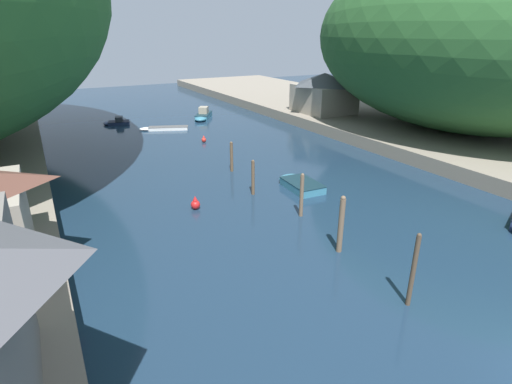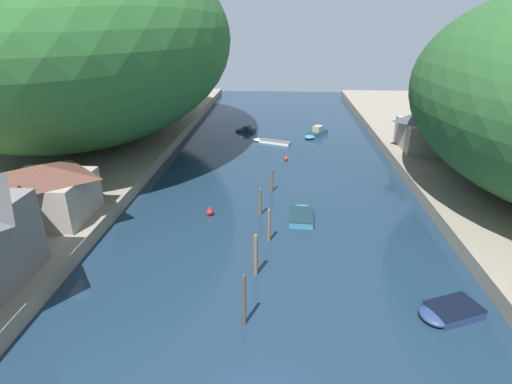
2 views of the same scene
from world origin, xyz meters
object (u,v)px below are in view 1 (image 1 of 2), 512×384
(boat_far_right_bank, at_px, (162,128))
(person_on_quay, at_px, (22,314))
(boat_cabin_cruiser, at_px, (299,183))
(boat_navy_launch, at_px, (116,122))
(right_bank_cottage, at_px, (324,92))
(boat_near_quay, at_px, (203,115))
(channel_buoy_far, at_px, (195,204))
(channel_buoy_near, at_px, (204,140))

(boat_far_right_bank, relative_size, person_on_quay, 3.71)
(boat_cabin_cruiser, bearing_deg, boat_navy_launch, 108.29)
(right_bank_cottage, xyz_separation_m, boat_navy_launch, (-25.91, 12.00, -3.75))
(boat_near_quay, height_order, channel_buoy_far, boat_near_quay)
(channel_buoy_far, bearing_deg, person_on_quay, -135.00)
(boat_near_quay, xyz_separation_m, channel_buoy_near, (-4.87, -12.49, -0.18))
(boat_navy_launch, bearing_deg, boat_cabin_cruiser, -150.39)
(boat_far_right_bank, distance_m, boat_cabin_cruiser, 25.69)
(boat_near_quay, distance_m, boat_cabin_cruiser, 29.75)
(channel_buoy_far, height_order, person_on_quay, person_on_quay)
(boat_far_right_bank, bearing_deg, channel_buoy_far, -169.71)
(channel_buoy_near, relative_size, person_on_quay, 0.47)
(boat_near_quay, bearing_deg, channel_buoy_near, 101.58)
(boat_navy_launch, height_order, boat_cabin_cruiser, boat_navy_launch)
(right_bank_cottage, bearing_deg, boat_far_right_bank, 164.91)
(boat_near_quay, relative_size, channel_buoy_near, 7.12)
(boat_near_quay, relative_size, boat_cabin_cruiser, 1.22)
(right_bank_cottage, distance_m, channel_buoy_near, 19.49)
(right_bank_cottage, bearing_deg, channel_buoy_far, -143.30)
(right_bank_cottage, distance_m, boat_navy_launch, 28.80)
(right_bank_cottage, height_order, boat_navy_launch, right_bank_cottage)
(boat_cabin_cruiser, relative_size, channel_buoy_far, 4.65)
(right_bank_cottage, height_order, boat_cabin_cruiser, right_bank_cottage)
(channel_buoy_near, relative_size, channel_buoy_far, 0.79)
(boat_far_right_bank, distance_m, person_on_quay, 39.32)
(person_on_quay, bearing_deg, boat_far_right_bank, -42.99)
(right_bank_cottage, xyz_separation_m, boat_near_quay, (-14.08, 9.91, -3.58))
(boat_near_quay, bearing_deg, right_bank_cottage, 177.74)
(boat_near_quay, bearing_deg, channel_buoy_far, 100.22)
(right_bank_cottage, height_order, channel_buoy_near, right_bank_cottage)
(right_bank_cottage, xyz_separation_m, boat_cabin_cruiser, (-17.47, -19.64, -3.75))
(boat_far_right_bank, bearing_deg, right_bank_cottage, -83.45)
(right_bank_cottage, distance_m, channel_buoy_far, 33.19)
(right_bank_cottage, bearing_deg, boat_navy_launch, 155.15)
(boat_near_quay, xyz_separation_m, boat_cabin_cruiser, (-3.39, -29.55, -0.17))
(boat_navy_launch, distance_m, person_on_quay, 43.73)
(right_bank_cottage, distance_m, person_on_quay, 47.82)
(right_bank_cottage, distance_m, boat_cabin_cruiser, 26.56)
(boat_near_quay, relative_size, boat_navy_launch, 1.49)
(boat_far_right_bank, distance_m, boat_navy_launch, 7.75)
(boat_far_right_bank, bearing_deg, boat_near_quay, -38.55)
(boat_cabin_cruiser, height_order, channel_buoy_near, channel_buoy_near)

